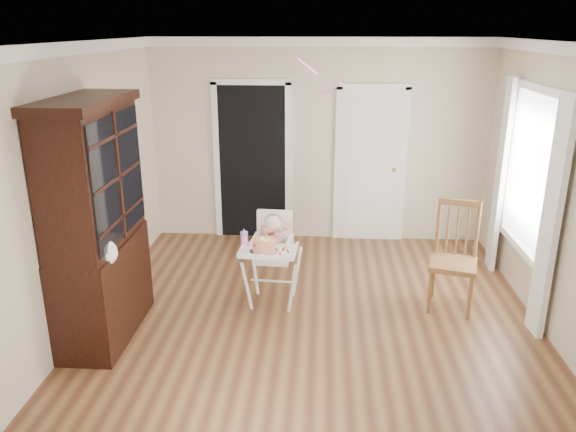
# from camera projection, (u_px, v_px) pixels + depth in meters

# --- Properties ---
(floor) EXTENTS (5.00, 5.00, 0.00)m
(floor) POSITION_uv_depth(u_px,v_px,m) (313.00, 325.00, 5.60)
(floor) COLOR #542F1D
(floor) RESTS_ON ground
(ceiling) EXTENTS (5.00, 5.00, 0.00)m
(ceiling) POSITION_uv_depth(u_px,v_px,m) (318.00, 42.00, 4.73)
(ceiling) COLOR white
(ceiling) RESTS_ON wall_back
(wall_back) EXTENTS (4.50, 0.00, 4.50)m
(wall_back) POSITION_uv_depth(u_px,v_px,m) (319.00, 142.00, 7.52)
(wall_back) COLOR beige
(wall_back) RESTS_ON floor
(wall_left) EXTENTS (0.00, 5.00, 5.00)m
(wall_left) POSITION_uv_depth(u_px,v_px,m) (77.00, 191.00, 5.30)
(wall_left) COLOR beige
(wall_left) RESTS_ON floor
(wall_right) EXTENTS (0.00, 5.00, 5.00)m
(wall_right) POSITION_uv_depth(u_px,v_px,m) (566.00, 200.00, 5.02)
(wall_right) COLOR beige
(wall_right) RESTS_ON floor
(crown_molding) EXTENTS (4.50, 5.00, 0.12)m
(crown_molding) POSITION_uv_depth(u_px,v_px,m) (318.00, 50.00, 4.75)
(crown_molding) COLOR white
(crown_molding) RESTS_ON ceiling
(doorway) EXTENTS (1.06, 0.05, 2.22)m
(doorway) POSITION_uv_depth(u_px,v_px,m) (252.00, 159.00, 7.64)
(doorway) COLOR black
(doorway) RESTS_ON wall_back
(closet_door) EXTENTS (0.96, 0.09, 2.13)m
(closet_door) POSITION_uv_depth(u_px,v_px,m) (370.00, 167.00, 7.56)
(closet_door) COLOR white
(closet_door) RESTS_ON wall_back
(window_right) EXTENTS (0.13, 1.84, 2.30)m
(window_right) POSITION_uv_depth(u_px,v_px,m) (527.00, 183.00, 5.81)
(window_right) COLOR white
(window_right) RESTS_ON wall_right
(high_chair) EXTENTS (0.62, 0.75, 1.01)m
(high_chair) POSITION_uv_depth(u_px,v_px,m) (272.00, 249.00, 5.86)
(high_chair) COLOR white
(high_chair) RESTS_ON floor
(baby) EXTENTS (0.28, 0.22, 0.42)m
(baby) POSITION_uv_depth(u_px,v_px,m) (273.00, 236.00, 5.84)
(baby) COLOR beige
(baby) RESTS_ON high_chair
(cake) EXTENTS (0.29, 0.29, 0.13)m
(cake) POSITION_uv_depth(u_px,v_px,m) (264.00, 245.00, 5.56)
(cake) COLOR silver
(cake) RESTS_ON high_chair
(sippy_cup) EXTENTS (0.08, 0.08, 0.19)m
(sippy_cup) POSITION_uv_depth(u_px,v_px,m) (244.00, 238.00, 5.70)
(sippy_cup) COLOR pink
(sippy_cup) RESTS_ON high_chair
(china_cabinet) EXTENTS (0.60, 1.34, 2.26)m
(china_cabinet) POSITION_uv_depth(u_px,v_px,m) (97.00, 223.00, 5.11)
(china_cabinet) COLOR black
(china_cabinet) RESTS_ON floor
(dining_chair) EXTENTS (0.57, 0.57, 1.13)m
(dining_chair) POSITION_uv_depth(u_px,v_px,m) (454.00, 260.00, 5.81)
(dining_chair) COLOR brown
(dining_chair) RESTS_ON floor
(streamer) EXTENTS (0.24, 0.45, 0.15)m
(streamer) POSITION_uv_depth(u_px,v_px,m) (307.00, 67.00, 5.85)
(streamer) COLOR pink
(streamer) RESTS_ON ceiling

